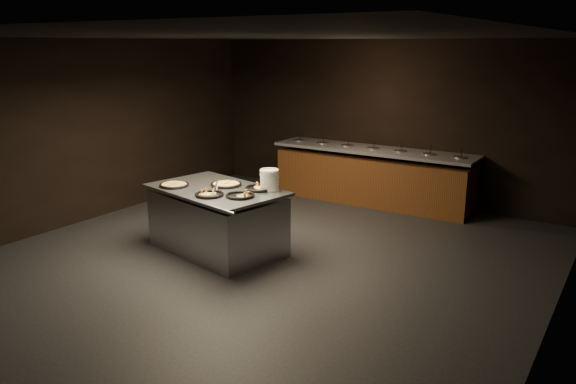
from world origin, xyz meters
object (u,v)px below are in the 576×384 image
(pan_cheese_whole, at_px, (226,184))
(serving_counter, at_px, (217,221))
(pan_veggie_whole, at_px, (174,185))
(plate_stack, at_px, (269,180))

(pan_cheese_whole, bearing_deg, serving_counter, -94.76)
(pan_veggie_whole, xyz_separation_m, pan_cheese_whole, (0.58, 0.42, 0.00))
(plate_stack, xyz_separation_m, pan_cheese_whole, (-0.65, -0.12, -0.12))
(pan_cheese_whole, bearing_deg, pan_veggie_whole, -144.24)
(serving_counter, distance_m, plate_stack, 0.96)
(pan_veggie_whole, relative_size, pan_cheese_whole, 0.95)
(plate_stack, bearing_deg, serving_counter, -154.90)
(pan_veggie_whole, bearing_deg, serving_counter, 21.46)
(pan_veggie_whole, bearing_deg, pan_cheese_whole, 35.76)
(serving_counter, distance_m, pan_cheese_whole, 0.53)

